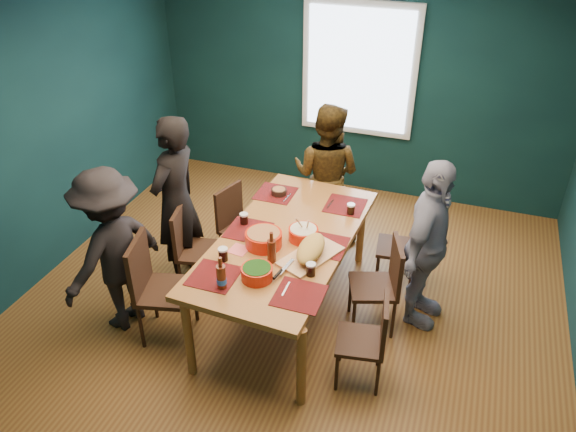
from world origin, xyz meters
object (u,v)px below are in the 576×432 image
object	(u,v)px
chair_right_mid	(384,279)
bowl_salad	(264,238)
chair_left_far	(237,221)
person_right	(427,246)
cutting_board	(311,250)
person_near_left	(113,251)
person_back	(326,174)
chair_left_mid	(191,243)
chair_right_far	(406,242)
dining_table	(286,245)
bowl_herbs	(257,272)
chair_left_near	(154,282)
person_far_left	(176,202)
bowl_dumpling	(303,233)
chair_right_near	(371,335)

from	to	relation	value
chair_right_mid	bowl_salad	xyz separation A→B (m)	(-1.01, -0.26, 0.37)
chair_left_far	person_right	distance (m)	1.95
cutting_board	person_near_left	bearing A→B (deg)	-141.38
person_right	person_back	bearing A→B (deg)	60.67
chair_left_mid	chair_right_far	world-z (taller)	chair_left_mid
dining_table	bowl_herbs	bearing A→B (deg)	-88.85
chair_left_far	chair_left_near	size ratio (longest dim) A/B	0.87
chair_left_mid	person_far_left	xyz separation A→B (m)	(-0.20, 0.13, 0.34)
person_right	person_near_left	size ratio (longest dim) A/B	1.04
chair_left_near	person_right	distance (m)	2.35
person_back	person_right	size ratio (longest dim) A/B	0.98
person_far_left	bowl_herbs	bearing A→B (deg)	62.68
dining_table	person_back	xyz separation A→B (m)	(-0.01, 1.31, 0.05)
chair_right_mid	person_back	world-z (taller)	person_back
person_right	bowl_dumpling	world-z (taller)	person_right
bowl_dumpling	chair_left_near	bearing A→B (deg)	-147.70
person_back	bowl_dumpling	bearing A→B (deg)	103.51
chair_left_near	chair_right_far	world-z (taller)	chair_left_near
chair_right_mid	bowl_dumpling	size ratio (longest dim) A/B	3.42
chair_left_mid	person_right	size ratio (longest dim) A/B	0.55
chair_right_near	bowl_salad	size ratio (longest dim) A/B	2.61
person_far_left	bowl_herbs	xyz separation A→B (m)	(1.14, -0.77, 0.01)
person_right	bowl_dumpling	xyz separation A→B (m)	(-1.03, -0.27, 0.07)
chair_left_near	person_far_left	world-z (taller)	person_far_left
chair_left_far	person_right	world-z (taller)	person_right
dining_table	person_back	size ratio (longest dim) A/B	1.40
person_far_left	person_back	xyz separation A→B (m)	(1.15, 1.15, -0.08)
chair_left_near	person_near_left	size ratio (longest dim) A/B	0.64
chair_left_mid	person_far_left	distance (m)	0.42
chair_left_mid	person_right	xyz separation A→B (m)	(2.14, 0.28, 0.28)
person_far_left	person_near_left	xyz separation A→B (m)	(-0.19, -0.78, -0.09)
bowl_herbs	chair_right_near	bearing A→B (deg)	1.79
person_right	bowl_salad	xyz separation A→B (m)	(-1.32, -0.48, 0.08)
chair_left_mid	bowl_dumpling	distance (m)	1.17
chair_right_far	person_near_left	distance (m)	2.70
chair_right_mid	bowl_dumpling	xyz separation A→B (m)	(-0.72, -0.05, 0.36)
bowl_herbs	cutting_board	size ratio (longest dim) A/B	0.35
dining_table	cutting_board	size ratio (longest dim) A/B	3.04
chair_left_mid	chair_right_mid	distance (m)	1.83
bowl_salad	person_right	bearing A→B (deg)	19.86
chair_right_near	person_right	world-z (taller)	person_right
chair_left_far	chair_left_mid	size ratio (longest dim) A/B	0.97
chair_left_far	bowl_herbs	size ratio (longest dim) A/B	3.41
chair_left_far	cutting_board	xyz separation A→B (m)	(1.02, -0.77, 0.39)
person_near_left	bowl_dumpling	xyz separation A→B (m)	(1.49, 0.66, 0.10)
person_near_left	bowl_salad	distance (m)	1.29
bowl_salad	chair_right_far	bearing A→B (deg)	40.50
chair_left_mid	bowl_dumpling	size ratio (longest dim) A/B	3.42
bowl_salad	cutting_board	size ratio (longest dim) A/B	0.44
cutting_board	chair_left_far	bearing A→B (deg)	167.42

